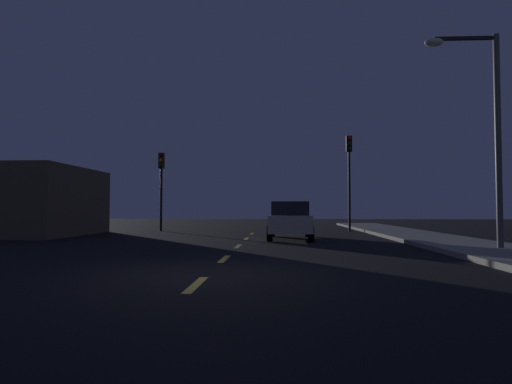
{
  "coord_description": "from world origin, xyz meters",
  "views": [
    {
      "loc": [
        1.4,
        -8.54,
        1.27
      ],
      "look_at": [
        0.2,
        14.23,
        2.15
      ],
      "focal_mm": 30.8,
      "sensor_mm": 36.0,
      "label": 1
    }
  ],
  "objects_px": {
    "traffic_signal_left": "(161,176)",
    "traffic_signal_right": "(349,165)",
    "car_stopped_ahead": "(290,220)",
    "street_lamp_right": "(485,118)"
  },
  "relations": [
    {
      "from": "traffic_signal_left",
      "to": "car_stopped_ahead",
      "type": "distance_m",
      "value": 9.84
    },
    {
      "from": "traffic_signal_right",
      "to": "car_stopped_ahead",
      "type": "distance_m",
      "value": 7.73
    },
    {
      "from": "traffic_signal_left",
      "to": "street_lamp_right",
      "type": "height_order",
      "value": "street_lamp_right"
    },
    {
      "from": "traffic_signal_right",
      "to": "street_lamp_right",
      "type": "xyz_separation_m",
      "value": [
        2.08,
        -11.76,
        0.19
      ]
    },
    {
      "from": "traffic_signal_left",
      "to": "traffic_signal_right",
      "type": "bearing_deg",
      "value": 0.01
    },
    {
      "from": "traffic_signal_left",
      "to": "traffic_signal_right",
      "type": "height_order",
      "value": "traffic_signal_right"
    },
    {
      "from": "traffic_signal_left",
      "to": "street_lamp_right",
      "type": "xyz_separation_m",
      "value": [
        12.81,
        -11.76,
        0.77
      ]
    },
    {
      "from": "traffic_signal_left",
      "to": "car_stopped_ahead",
      "type": "relative_size",
      "value": 1.05
    },
    {
      "from": "traffic_signal_left",
      "to": "car_stopped_ahead",
      "type": "height_order",
      "value": "traffic_signal_left"
    },
    {
      "from": "car_stopped_ahead",
      "to": "traffic_signal_right",
      "type": "bearing_deg",
      "value": 60.69
    }
  ]
}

